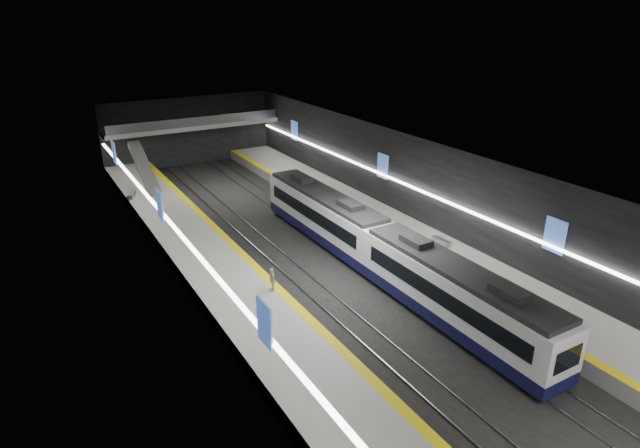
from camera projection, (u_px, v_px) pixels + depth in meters
ground at (350, 284)px, 36.77m from camera, size 70.00×70.00×0.00m
ceiling at (352, 173)px, 33.74m from camera, size 20.00×70.00×0.04m
wall_left at (205, 265)px, 30.60m from camera, size 0.04×70.00×8.00m
wall_right at (463, 205)px, 39.90m from camera, size 0.04×70.00×8.00m
wall_back at (189, 131)px, 63.25m from camera, size 20.00×0.04×8.00m
platform_left at (249, 307)px, 33.09m from camera, size 5.00×70.00×1.00m
tile_surface_left at (248, 299)px, 32.90m from camera, size 5.00×70.00×0.02m
tactile_strip_left at (280, 290)px, 33.92m from camera, size 0.60×70.00×0.02m
platform_right at (434, 254)px, 40.07m from camera, size 5.00×70.00×1.00m
tile_surface_right at (434, 248)px, 39.87m from camera, size 5.00×70.00×0.02m
tactile_strip_right at (411, 254)px, 38.85m from camera, size 0.60×70.00×0.02m
rails at (350, 284)px, 36.74m from camera, size 6.52×70.00×0.12m
train at (379, 247)px, 37.21m from camera, size 2.69×30.05×3.60m
ad_posters at (343, 219)px, 35.86m from camera, size 19.94×53.50×2.20m
cove_light_left at (209, 268)px, 30.77m from camera, size 0.25×68.60×0.12m
cove_light_right at (461, 208)px, 39.89m from camera, size 0.25×68.60×0.12m
mezzanine_bridge at (194, 126)px, 61.20m from camera, size 20.00×3.00×1.50m
escalator at (144, 168)px, 52.98m from camera, size 1.20×7.50×3.92m
bench_left_far at (131, 195)px, 50.48m from camera, size 1.16×1.82×0.43m
bench_right_far at (441, 241)px, 40.55m from camera, size 0.55×1.65×0.40m
passenger_left_a at (272, 279)px, 33.67m from camera, size 0.52×0.97×1.57m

